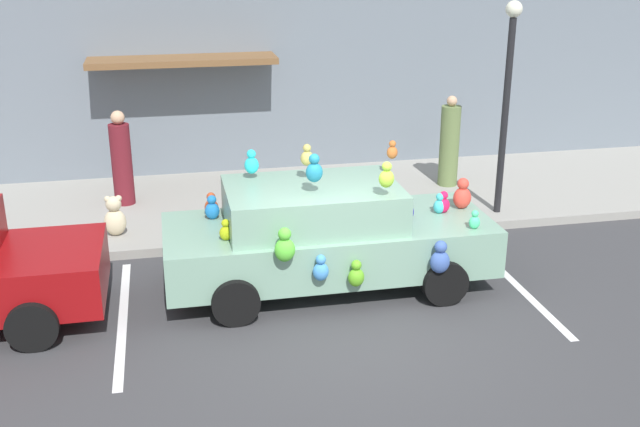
{
  "coord_description": "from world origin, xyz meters",
  "views": [
    {
      "loc": [
        -2.2,
        -8.42,
        4.84
      ],
      "look_at": [
        -0.01,
        2.05,
        0.9
      ],
      "focal_mm": 42.75,
      "sensor_mm": 36.0,
      "label": 1
    }
  ],
  "objects_px": {
    "pedestrian_walking_past": "(122,161)",
    "pedestrian_near_shopfront": "(449,144)",
    "plush_covered_car": "(325,234)",
    "street_lamp_post": "(507,86)",
    "teddy_bear_on_sidewalk": "(115,217)"
  },
  "relations": [
    {
      "from": "pedestrian_walking_past",
      "to": "pedestrian_near_shopfront",
      "type": "bearing_deg",
      "value": -1.46
    },
    {
      "from": "plush_covered_car",
      "to": "street_lamp_post",
      "type": "xyz_separation_m",
      "value": [
        3.6,
        2.06,
        1.61
      ]
    },
    {
      "from": "plush_covered_car",
      "to": "street_lamp_post",
      "type": "height_order",
      "value": "street_lamp_post"
    },
    {
      "from": "teddy_bear_on_sidewalk",
      "to": "street_lamp_post",
      "type": "distance_m",
      "value": 6.93
    },
    {
      "from": "pedestrian_near_shopfront",
      "to": "plush_covered_car",
      "type": "bearing_deg",
      "value": -131.42
    },
    {
      "from": "teddy_bear_on_sidewalk",
      "to": "pedestrian_near_shopfront",
      "type": "relative_size",
      "value": 0.39
    },
    {
      "from": "plush_covered_car",
      "to": "pedestrian_near_shopfront",
      "type": "xyz_separation_m",
      "value": [
        3.28,
        3.72,
        0.17
      ]
    },
    {
      "from": "plush_covered_car",
      "to": "teddy_bear_on_sidewalk",
      "type": "xyz_separation_m",
      "value": [
        -3.05,
        2.28,
        -0.34
      ]
    },
    {
      "from": "plush_covered_car",
      "to": "pedestrian_walking_past",
      "type": "bearing_deg",
      "value": 127.23
    },
    {
      "from": "street_lamp_post",
      "to": "pedestrian_walking_past",
      "type": "distance_m",
      "value": 6.95
    },
    {
      "from": "teddy_bear_on_sidewalk",
      "to": "plush_covered_car",
      "type": "bearing_deg",
      "value": -36.84
    },
    {
      "from": "plush_covered_car",
      "to": "street_lamp_post",
      "type": "relative_size",
      "value": 1.27
    },
    {
      "from": "pedestrian_near_shopfront",
      "to": "pedestrian_walking_past",
      "type": "height_order",
      "value": "pedestrian_near_shopfront"
    },
    {
      "from": "teddy_bear_on_sidewalk",
      "to": "pedestrian_near_shopfront",
      "type": "bearing_deg",
      "value": 12.79
    },
    {
      "from": "plush_covered_car",
      "to": "teddy_bear_on_sidewalk",
      "type": "height_order",
      "value": "plush_covered_car"
    }
  ]
}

